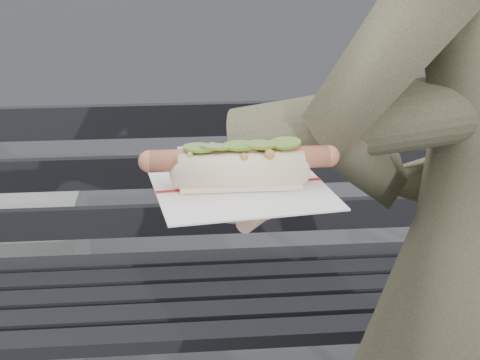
% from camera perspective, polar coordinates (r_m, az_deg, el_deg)
% --- Properties ---
extents(park_bench, '(1.50, 0.44, 0.88)m').
position_cam_1_polar(park_bench, '(1.76, -3.23, -6.18)').
color(park_bench, black).
rests_on(park_bench, ground).
extents(held_hotdog, '(0.62, 0.33, 0.20)m').
position_cam_1_polar(held_hotdog, '(0.92, 11.04, 3.89)').
color(held_hotdog, '#413A2B').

